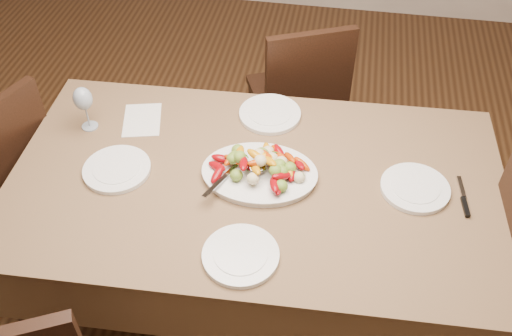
{
  "coord_description": "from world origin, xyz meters",
  "views": [
    {
      "loc": [
        0.4,
        -1.18,
        2.27
      ],
      "look_at": [
        0.15,
        0.27,
        0.82
      ],
      "focal_mm": 40.0,
      "sensor_mm": 36.0,
      "label": 1
    }
  ],
  "objects_px": {
    "serving_platter": "(260,175)",
    "plate_left": "(117,169)",
    "dining_table": "(256,243)",
    "plate_right": "(415,188)",
    "wine_glass": "(85,107)",
    "chair_far": "(295,95)",
    "plate_far": "(270,114)",
    "plate_near": "(241,255)"
  },
  "relations": [
    {
      "from": "plate_right",
      "to": "wine_glass",
      "type": "xyz_separation_m",
      "value": [
        -1.3,
        0.14,
        0.09
      ]
    },
    {
      "from": "dining_table",
      "to": "wine_glass",
      "type": "distance_m",
      "value": 0.88
    },
    {
      "from": "serving_platter",
      "to": "plate_far",
      "type": "height_order",
      "value": "serving_platter"
    },
    {
      "from": "plate_right",
      "to": "plate_far",
      "type": "relative_size",
      "value": 0.97
    },
    {
      "from": "chair_far",
      "to": "plate_far",
      "type": "relative_size",
      "value": 3.7
    },
    {
      "from": "plate_near",
      "to": "chair_far",
      "type": "bearing_deg",
      "value": 88.39
    },
    {
      "from": "chair_far",
      "to": "serving_platter",
      "type": "bearing_deg",
      "value": 63.64
    },
    {
      "from": "plate_near",
      "to": "plate_right",
      "type": "bearing_deg",
      "value": 35.44
    },
    {
      "from": "chair_far",
      "to": "wine_glass",
      "type": "bearing_deg",
      "value": 19.64
    },
    {
      "from": "plate_far",
      "to": "serving_platter",
      "type": "bearing_deg",
      "value": -87.36
    },
    {
      "from": "plate_right",
      "to": "wine_glass",
      "type": "relative_size",
      "value": 1.22
    },
    {
      "from": "chair_far",
      "to": "plate_far",
      "type": "distance_m",
      "value": 0.61
    },
    {
      "from": "chair_far",
      "to": "serving_platter",
      "type": "xyz_separation_m",
      "value": [
        -0.04,
        -0.9,
        0.3
      ]
    },
    {
      "from": "serving_platter",
      "to": "plate_left",
      "type": "xyz_separation_m",
      "value": [
        -0.53,
        -0.06,
        -0.0
      ]
    },
    {
      "from": "wine_glass",
      "to": "plate_far",
      "type": "bearing_deg",
      "value": 15.27
    },
    {
      "from": "plate_left",
      "to": "plate_far",
      "type": "distance_m",
      "value": 0.67
    },
    {
      "from": "dining_table",
      "to": "plate_near",
      "type": "height_order",
      "value": "plate_near"
    },
    {
      "from": "plate_right",
      "to": "plate_far",
      "type": "height_order",
      "value": "same"
    },
    {
      "from": "plate_far",
      "to": "plate_near",
      "type": "distance_m",
      "value": 0.73
    },
    {
      "from": "plate_left",
      "to": "wine_glass",
      "type": "height_order",
      "value": "wine_glass"
    },
    {
      "from": "dining_table",
      "to": "chair_far",
      "type": "bearing_deg",
      "value": 87.08
    },
    {
      "from": "wine_glass",
      "to": "chair_far",
      "type": "bearing_deg",
      "value": 43.66
    },
    {
      "from": "dining_table",
      "to": "plate_far",
      "type": "distance_m",
      "value": 0.54
    },
    {
      "from": "serving_platter",
      "to": "plate_right",
      "type": "distance_m",
      "value": 0.57
    },
    {
      "from": "plate_far",
      "to": "plate_near",
      "type": "relative_size",
      "value": 1.01
    },
    {
      "from": "plate_left",
      "to": "plate_right",
      "type": "height_order",
      "value": "same"
    },
    {
      "from": "plate_near",
      "to": "wine_glass",
      "type": "bearing_deg",
      "value": 143.57
    },
    {
      "from": "chair_far",
      "to": "plate_right",
      "type": "bearing_deg",
      "value": 97.47
    },
    {
      "from": "plate_left",
      "to": "chair_far",
      "type": "bearing_deg",
      "value": 59.29
    },
    {
      "from": "plate_left",
      "to": "wine_glass",
      "type": "distance_m",
      "value": 0.31
    },
    {
      "from": "plate_right",
      "to": "wine_glass",
      "type": "bearing_deg",
      "value": 174.03
    },
    {
      "from": "dining_table",
      "to": "plate_left",
      "type": "height_order",
      "value": "plate_left"
    },
    {
      "from": "dining_table",
      "to": "plate_left",
      "type": "bearing_deg",
      "value": -175.27
    },
    {
      "from": "plate_near",
      "to": "wine_glass",
      "type": "height_order",
      "value": "wine_glass"
    },
    {
      "from": "dining_table",
      "to": "serving_platter",
      "type": "relative_size",
      "value": 4.41
    },
    {
      "from": "dining_table",
      "to": "plate_near",
      "type": "distance_m",
      "value": 0.53
    },
    {
      "from": "plate_right",
      "to": "serving_platter",
      "type": "bearing_deg",
      "value": -176.96
    },
    {
      "from": "serving_platter",
      "to": "plate_far",
      "type": "relative_size",
      "value": 1.63
    },
    {
      "from": "plate_left",
      "to": "dining_table",
      "type": "bearing_deg",
      "value": 4.73
    },
    {
      "from": "plate_near",
      "to": "plate_left",
      "type": "bearing_deg",
      "value": 149.65
    },
    {
      "from": "serving_platter",
      "to": "plate_right",
      "type": "relative_size",
      "value": 1.67
    },
    {
      "from": "serving_platter",
      "to": "plate_far",
      "type": "distance_m",
      "value": 0.36
    }
  ]
}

